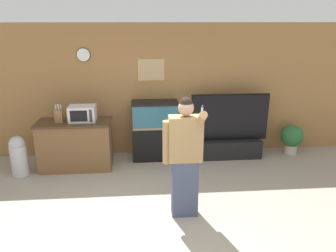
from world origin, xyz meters
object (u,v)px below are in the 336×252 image
at_px(tv_on_stand, 229,139).
at_px(person_standing, 184,156).
at_px(knife_block, 59,116).
at_px(counter_island, 76,145).
at_px(microwave, 82,113).
at_px(potted_plant, 292,138).
at_px(trash_bin, 19,155).
at_px(aquarium_on_stand, 155,130).

distance_m(tv_on_stand, person_standing, 2.34).
bearing_deg(tv_on_stand, knife_block, -174.82).
bearing_deg(person_standing, counter_island, 136.64).
bearing_deg(knife_block, tv_on_stand, 5.18).
bearing_deg(microwave, potted_plant, 4.15).
relative_size(counter_island, trash_bin, 1.81).
distance_m(potted_plant, trash_bin, 5.26).
height_order(knife_block, person_standing, person_standing).
xyz_separation_m(person_standing, trash_bin, (-2.74, 1.46, -0.52)).
distance_m(microwave, tv_on_stand, 2.87).
height_order(tv_on_stand, trash_bin, tv_on_stand).
relative_size(counter_island, potted_plant, 2.19).
bearing_deg(potted_plant, aquarium_on_stand, 179.69).
bearing_deg(trash_bin, knife_block, 16.99).
xyz_separation_m(counter_island, trash_bin, (-0.95, -0.23, -0.08)).
bearing_deg(aquarium_on_stand, knife_block, -168.26).
distance_m(person_standing, potted_plant, 3.25).
height_order(microwave, potted_plant, microwave).
distance_m(tv_on_stand, potted_plant, 1.33).
distance_m(counter_island, trash_bin, 0.98).
bearing_deg(aquarium_on_stand, microwave, -166.60).
bearing_deg(knife_block, counter_island, 4.20).
bearing_deg(trash_bin, counter_island, 13.82).
bearing_deg(counter_island, knife_block, -175.80).
xyz_separation_m(counter_island, person_standing, (1.79, -1.69, 0.44)).
bearing_deg(microwave, tv_on_stand, 5.02).
bearing_deg(person_standing, potted_plant, 39.09).
bearing_deg(counter_island, tv_on_stand, 5.26).
relative_size(aquarium_on_stand, tv_on_stand, 0.75).
bearing_deg(trash_bin, potted_plant, 6.11).
relative_size(knife_block, aquarium_on_stand, 0.29).
bearing_deg(knife_block, microwave, 6.25).
bearing_deg(trash_bin, aquarium_on_stand, 13.29).
relative_size(potted_plant, trash_bin, 0.83).
xyz_separation_m(knife_block, aquarium_on_stand, (1.72, 0.36, -0.44)).
relative_size(microwave, aquarium_on_stand, 0.41).
bearing_deg(counter_island, person_standing, -43.36).
height_order(counter_island, potted_plant, counter_island).
bearing_deg(counter_island, trash_bin, -166.18).
distance_m(knife_block, aquarium_on_stand, 1.82).
height_order(knife_block, aquarium_on_stand, knife_block).
distance_m(counter_island, knife_block, 0.62).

